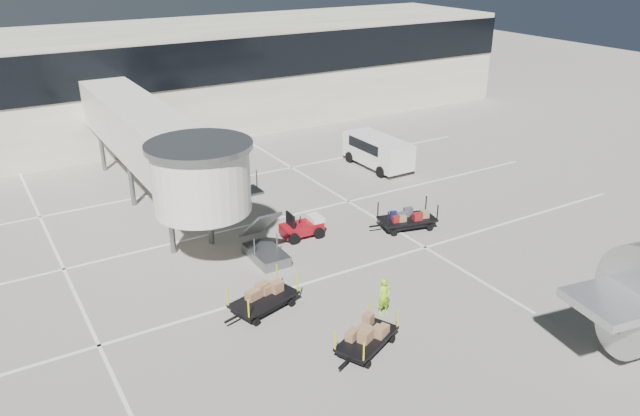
% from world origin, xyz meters
% --- Properties ---
extents(ground, '(140.00, 140.00, 0.00)m').
position_xyz_m(ground, '(0.00, 0.00, 0.00)').
color(ground, '#A39D92').
rests_on(ground, ground).
extents(lane_markings, '(40.00, 30.00, 0.02)m').
position_xyz_m(lane_markings, '(-0.67, 9.33, 0.01)').
color(lane_markings, white).
rests_on(lane_markings, ground).
extents(terminal, '(64.00, 12.11, 15.20)m').
position_xyz_m(terminal, '(-0.35, 29.94, 4.11)').
color(terminal, white).
rests_on(terminal, ground).
extents(jet_bridge, '(5.70, 20.40, 6.03)m').
position_xyz_m(jet_bridge, '(-3.97, 12.26, 4.28)').
color(jet_bridge, silver).
rests_on(jet_bridge, ground).
extents(baggage_tug, '(2.25, 1.50, 1.44)m').
position_xyz_m(baggage_tug, '(1.37, 6.30, 0.52)').
color(baggage_tug, maroon).
rests_on(baggage_tug, ground).
extents(suitcase_cart, '(3.73, 2.11, 1.43)m').
position_xyz_m(suitcase_cart, '(6.63, 4.28, 0.50)').
color(suitcase_cart, black).
rests_on(suitcase_cart, ground).
extents(box_cart_near, '(3.27, 2.33, 1.29)m').
position_xyz_m(box_cart_near, '(-1.45, -3.49, 0.49)').
color(box_cart_near, black).
rests_on(box_cart_near, ground).
extents(box_cart_far, '(3.57, 2.14, 1.37)m').
position_xyz_m(box_cart_far, '(-3.36, 1.06, 0.51)').
color(box_cart_far, black).
rests_on(box_cart_far, ground).
extents(ground_worker, '(0.59, 0.39, 1.63)m').
position_xyz_m(ground_worker, '(0.63, -1.77, 0.81)').
color(ground_worker, '#8ED616').
rests_on(ground_worker, ground).
extents(minivan, '(2.45, 5.38, 2.02)m').
position_xyz_m(minivan, '(11.09, 13.29, 1.21)').
color(minivan, white).
rests_on(minivan, ground).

